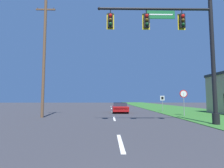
{
  "coord_description": "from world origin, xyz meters",
  "views": [
    {
      "loc": [
        -0.44,
        -0.75,
        1.65
      ],
      "look_at": [
        0.0,
        24.94,
        3.86
      ],
      "focal_mm": 28.0,
      "sensor_mm": 36.0,
      "label": 1
    }
  ],
  "objects_px": {
    "signal_mast": "(183,44)",
    "utility_pole_near": "(44,56)",
    "route_sign_post": "(162,100)",
    "stop_sign": "(184,97)",
    "car_ahead": "(120,108)"
  },
  "relations": [
    {
      "from": "signal_mast",
      "to": "utility_pole_near",
      "type": "height_order",
      "value": "utility_pole_near"
    },
    {
      "from": "route_sign_post",
      "to": "utility_pole_near",
      "type": "distance_m",
      "value": 15.24
    },
    {
      "from": "stop_sign",
      "to": "utility_pole_near",
      "type": "xyz_separation_m",
      "value": [
        -13.3,
        -1.15,
        3.78
      ]
    },
    {
      "from": "stop_sign",
      "to": "utility_pole_near",
      "type": "bearing_deg",
      "value": -175.06
    },
    {
      "from": "stop_sign",
      "to": "utility_pole_near",
      "type": "height_order",
      "value": "utility_pole_near"
    },
    {
      "from": "utility_pole_near",
      "to": "car_ahead",
      "type": "bearing_deg",
      "value": 37.96
    },
    {
      "from": "route_sign_post",
      "to": "utility_pole_near",
      "type": "bearing_deg",
      "value": -152.02
    },
    {
      "from": "signal_mast",
      "to": "route_sign_post",
      "type": "height_order",
      "value": "signal_mast"
    },
    {
      "from": "stop_sign",
      "to": "route_sign_post",
      "type": "bearing_deg",
      "value": 93.44
    },
    {
      "from": "stop_sign",
      "to": "route_sign_post",
      "type": "relative_size",
      "value": 1.23
    },
    {
      "from": "signal_mast",
      "to": "stop_sign",
      "type": "height_order",
      "value": "signal_mast"
    },
    {
      "from": "car_ahead",
      "to": "route_sign_post",
      "type": "distance_m",
      "value": 5.81
    },
    {
      "from": "route_sign_post",
      "to": "signal_mast",
      "type": "bearing_deg",
      "value": -100.25
    },
    {
      "from": "stop_sign",
      "to": "signal_mast",
      "type": "bearing_deg",
      "value": -112.64
    },
    {
      "from": "signal_mast",
      "to": "utility_pole_near",
      "type": "relative_size",
      "value": 0.78
    }
  ]
}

